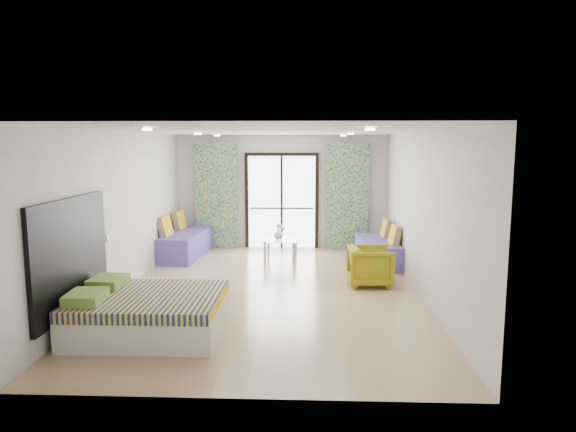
{
  "coord_description": "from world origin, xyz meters",
  "views": [
    {
      "loc": [
        0.64,
        -8.48,
        2.5
      ],
      "look_at": [
        0.26,
        1.01,
        1.15
      ],
      "focal_mm": 32.0,
      "sensor_mm": 36.0,
      "label": 1
    }
  ],
  "objects_px": {
    "bed": "(148,313)",
    "coffee_table": "(281,242)",
    "armchair": "(370,264)",
    "daybed_left": "(184,243)",
    "daybed_right": "(379,251)"
  },
  "relations": [
    {
      "from": "daybed_right",
      "to": "daybed_left",
      "type": "bearing_deg",
      "value": 169.77
    },
    {
      "from": "daybed_left",
      "to": "bed",
      "type": "bearing_deg",
      "value": -77.75
    },
    {
      "from": "daybed_left",
      "to": "coffee_table",
      "type": "distance_m",
      "value": 2.19
    },
    {
      "from": "bed",
      "to": "coffee_table",
      "type": "relative_size",
      "value": 2.38
    },
    {
      "from": "daybed_left",
      "to": "daybed_right",
      "type": "height_order",
      "value": "daybed_left"
    },
    {
      "from": "daybed_right",
      "to": "armchair",
      "type": "height_order",
      "value": "daybed_right"
    },
    {
      "from": "bed",
      "to": "daybed_left",
      "type": "bearing_deg",
      "value": 97.89
    },
    {
      "from": "coffee_table",
      "to": "armchair",
      "type": "height_order",
      "value": "coffee_table"
    },
    {
      "from": "bed",
      "to": "armchair",
      "type": "xyz_separation_m",
      "value": [
        3.22,
        2.45,
        0.11
      ]
    },
    {
      "from": "daybed_left",
      "to": "armchair",
      "type": "height_order",
      "value": "daybed_left"
    },
    {
      "from": "coffee_table",
      "to": "bed",
      "type": "bearing_deg",
      "value": -109.34
    },
    {
      "from": "bed",
      "to": "daybed_right",
      "type": "xyz_separation_m",
      "value": [
        3.59,
        4.12,
        -0.0
      ]
    },
    {
      "from": "bed",
      "to": "daybed_right",
      "type": "bearing_deg",
      "value": 48.91
    },
    {
      "from": "daybed_right",
      "to": "coffee_table",
      "type": "xyz_separation_m",
      "value": [
        -2.07,
        0.22,
        0.13
      ]
    },
    {
      "from": "bed",
      "to": "coffee_table",
      "type": "xyz_separation_m",
      "value": [
        1.52,
        4.34,
        0.13
      ]
    }
  ]
}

